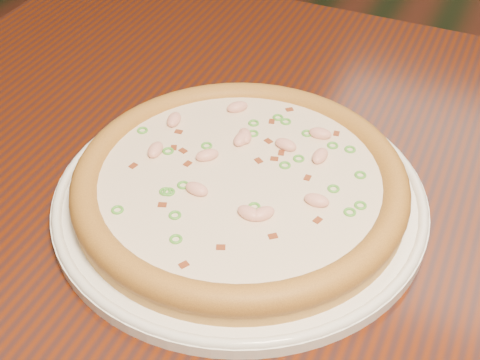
% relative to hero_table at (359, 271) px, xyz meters
% --- Properties ---
extents(hero_table, '(1.20, 0.80, 0.75)m').
position_rel_hero_table_xyz_m(hero_table, '(0.00, 0.00, 0.00)').
color(hero_table, black).
rests_on(hero_table, ground).
extents(plate, '(0.37, 0.37, 0.02)m').
position_rel_hero_table_xyz_m(plate, '(-0.12, -0.05, 0.11)').
color(plate, white).
rests_on(plate, hero_table).
extents(pizza, '(0.33, 0.33, 0.03)m').
position_rel_hero_table_xyz_m(pizza, '(-0.12, -0.05, 0.13)').
color(pizza, tan).
rests_on(pizza, plate).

